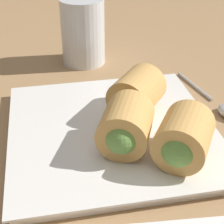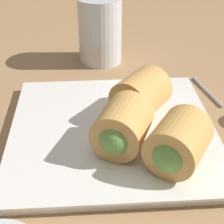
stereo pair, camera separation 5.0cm
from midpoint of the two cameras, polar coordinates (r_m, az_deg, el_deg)
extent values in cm
cube|color=#A87F54|center=(48.09, -0.15, -7.09)|extent=(180.00, 140.00, 2.00)
cube|color=white|center=(49.71, 2.88, -3.32)|extent=(26.06, 25.76, 1.20)
cube|color=white|center=(49.27, 2.91, -2.61)|extent=(27.10, 26.79, 0.30)
cylinder|color=#DBA356|center=(50.85, 7.16, 2.58)|extent=(9.08, 8.96, 6.03)
sphere|color=#6B9E47|center=(48.94, 5.74, 1.40)|extent=(3.92, 3.92, 3.92)
cylinder|color=#DBA356|center=(42.70, 13.34, -4.58)|extent=(8.98, 8.76, 6.03)
sphere|color=#6B9E47|center=(40.76, 12.27, -6.45)|extent=(3.92, 3.92, 3.92)
cylinder|color=#DBA356|center=(44.24, 4.75, -2.24)|extent=(8.62, 8.22, 6.03)
sphere|color=#6B9E47|center=(42.27, 3.86, -4.06)|extent=(3.92, 3.92, 3.92)
cylinder|color=#B2B2B7|center=(62.51, 16.47, 2.97)|extent=(9.68, 2.46, 0.50)
cylinder|color=silver|center=(68.89, 0.21, 12.28)|extent=(7.85, 7.85, 11.79)
camera|label=1|loc=(0.03, -87.01, 1.90)|focal=60.00mm
camera|label=2|loc=(0.03, 92.99, -1.90)|focal=60.00mm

